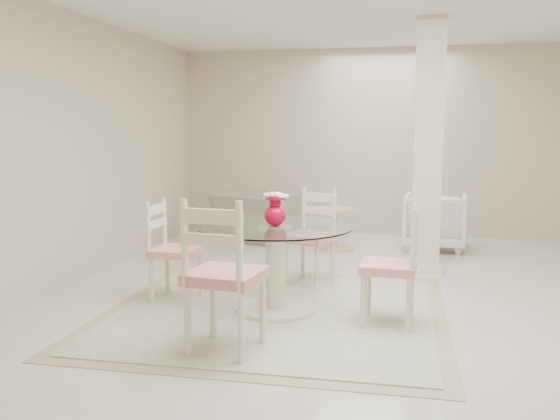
% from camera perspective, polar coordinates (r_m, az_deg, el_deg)
% --- Properties ---
extents(ground, '(7.00, 7.00, 0.00)m').
position_cam_1_polar(ground, '(5.49, 8.86, -8.61)').
color(ground, beige).
rests_on(ground, ground).
extents(room_shell, '(6.02, 7.02, 2.71)m').
position_cam_1_polar(room_shell, '(5.28, 9.28, 11.10)').
color(room_shell, beige).
rests_on(room_shell, ground).
extents(column, '(0.30, 0.30, 2.70)m').
position_cam_1_polar(column, '(6.57, 14.04, 5.89)').
color(column, beige).
rests_on(column, ground).
extents(area_rug, '(2.84, 2.84, 0.02)m').
position_cam_1_polar(area_rug, '(5.10, -0.46, -9.73)').
color(area_rug, tan).
rests_on(area_rug, ground).
extents(dining_table, '(1.29, 1.29, 0.74)m').
position_cam_1_polar(dining_table, '(5.00, -0.46, -5.67)').
color(dining_table, '#F1E2C6').
rests_on(dining_table, ground).
extents(red_vase, '(0.21, 0.18, 0.28)m').
position_cam_1_polar(red_vase, '(4.91, -0.46, 0.01)').
color(red_vase, '#AF0523').
rests_on(red_vase, dining_table).
extents(dining_chair_east, '(0.45, 0.45, 1.05)m').
position_cam_1_polar(dining_chair_east, '(4.70, 11.25, -4.50)').
color(dining_chair_east, beige).
rests_on(dining_chair_east, ground).
extents(dining_chair_north, '(0.54, 0.54, 1.05)m').
position_cam_1_polar(dining_chair_north, '(5.90, 3.19, -1.86)').
color(dining_chair_north, beige).
rests_on(dining_chair_north, ground).
extents(dining_chair_west, '(0.42, 0.42, 1.02)m').
position_cam_1_polar(dining_chair_west, '(5.40, -10.63, -3.10)').
color(dining_chair_west, beige).
rests_on(dining_chair_west, ground).
extents(dining_chair_south, '(0.54, 0.54, 1.20)m').
position_cam_1_polar(dining_chair_south, '(4.02, -5.72, -5.31)').
color(dining_chair_south, beige).
rests_on(dining_chair_south, ground).
extents(recliner_taupe, '(1.25, 1.17, 0.66)m').
position_cam_1_polar(recliner_taupe, '(8.27, -2.36, -0.64)').
color(recliner_taupe, gray).
rests_on(recliner_taupe, ground).
extents(armchair_white, '(0.84, 0.86, 0.72)m').
position_cam_1_polar(armchair_white, '(7.93, 14.69, -1.04)').
color(armchair_white, white).
rests_on(armchair_white, ground).
extents(side_table, '(0.52, 0.52, 0.54)m').
position_cam_1_polar(side_table, '(7.68, 5.27, -1.94)').
color(side_table, '#D4C182').
rests_on(side_table, ground).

